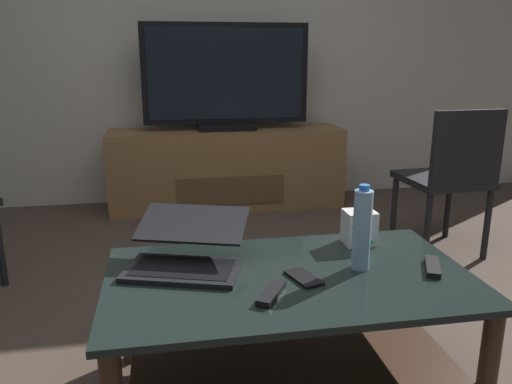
# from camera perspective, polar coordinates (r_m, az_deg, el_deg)

# --- Properties ---
(ground_plane) EXTENTS (7.68, 7.68, 0.00)m
(ground_plane) POSITION_cam_1_polar(r_m,az_deg,el_deg) (2.08, 1.24, -18.62)
(ground_plane) COLOR #4C3D33
(back_wall) EXTENTS (6.40, 0.12, 2.80)m
(back_wall) POSITION_cam_1_polar(r_m,az_deg,el_deg) (4.13, -5.71, 18.66)
(back_wall) COLOR beige
(back_wall) RESTS_ON ground
(coffee_table) EXTENTS (1.21, 0.69, 0.45)m
(coffee_table) POSITION_cam_1_polar(r_m,az_deg,el_deg) (1.77, 3.70, -13.29)
(coffee_table) COLOR black
(coffee_table) RESTS_ON ground
(media_cabinet) EXTENTS (1.76, 0.43, 0.60)m
(media_cabinet) POSITION_cam_1_polar(r_m,az_deg,el_deg) (3.91, -3.25, 2.65)
(media_cabinet) COLOR olive
(media_cabinet) RESTS_ON ground
(television) EXTENTS (1.21, 0.20, 0.77)m
(television) POSITION_cam_1_polar(r_m,az_deg,el_deg) (3.80, -3.37, 12.49)
(television) COLOR black
(television) RESTS_ON media_cabinet
(dining_chair) EXTENTS (0.46, 0.46, 0.87)m
(dining_chair) POSITION_cam_1_polar(r_m,az_deg,el_deg) (3.10, 20.99, 1.93)
(dining_chair) COLOR black
(dining_chair) RESTS_ON ground
(laptop) EXTENTS (0.47, 0.46, 0.16)m
(laptop) POSITION_cam_1_polar(r_m,az_deg,el_deg) (1.77, -7.72, -6.50)
(laptop) COLOR black
(laptop) RESTS_ON coffee_table
(router_box) EXTENTS (0.12, 0.10, 0.13)m
(router_box) POSITION_cam_1_polar(r_m,az_deg,el_deg) (1.99, 11.47, -3.90)
(router_box) COLOR white
(router_box) RESTS_ON coffee_table
(water_bottle_near) EXTENTS (0.06, 0.06, 0.29)m
(water_bottle_near) POSITION_cam_1_polar(r_m,az_deg,el_deg) (1.74, 11.78, -4.11)
(water_bottle_near) COLOR #99C6E5
(water_bottle_near) RESTS_ON coffee_table
(cell_phone) EXTENTS (0.11, 0.15, 0.01)m
(cell_phone) POSITION_cam_1_polar(r_m,az_deg,el_deg) (1.68, 5.37, -9.53)
(cell_phone) COLOR black
(cell_phone) RESTS_ON coffee_table
(tv_remote) EXTENTS (0.11, 0.16, 0.02)m
(tv_remote) POSITION_cam_1_polar(r_m,az_deg,el_deg) (1.84, 19.15, -7.90)
(tv_remote) COLOR black
(tv_remote) RESTS_ON coffee_table
(soundbar_remote) EXTENTS (0.12, 0.16, 0.02)m
(soundbar_remote) POSITION_cam_1_polar(r_m,az_deg,el_deg) (1.57, 1.75, -11.25)
(soundbar_remote) COLOR black
(soundbar_remote) RESTS_ON coffee_table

